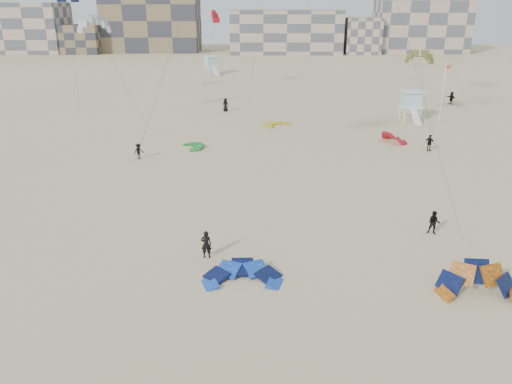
{
  "coord_description": "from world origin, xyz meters",
  "views": [
    {
      "loc": [
        2.43,
        -23.65,
        14.6
      ],
      "look_at": [
        2.21,
        6.0,
        3.18
      ],
      "focal_mm": 35.0,
      "sensor_mm": 36.0,
      "label": 1
    }
  ],
  "objects_px": {
    "lifeguard_tower_near": "(411,105)",
    "kite_ground_orange": "(477,295)",
    "kite_ground_blue": "(243,280)",
    "kitesurfer_main": "(206,244)"
  },
  "relations": [
    {
      "from": "lifeguard_tower_near",
      "to": "kitesurfer_main",
      "type": "bearing_deg",
      "value": -122.85
    },
    {
      "from": "kite_ground_blue",
      "to": "lifeguard_tower_near",
      "type": "height_order",
      "value": "lifeguard_tower_near"
    },
    {
      "from": "kite_ground_orange",
      "to": "kitesurfer_main",
      "type": "xyz_separation_m",
      "value": [
        -14.73,
        4.1,
        0.88
      ]
    },
    {
      "from": "kitesurfer_main",
      "to": "lifeguard_tower_near",
      "type": "height_order",
      "value": "lifeguard_tower_near"
    },
    {
      "from": "kite_ground_blue",
      "to": "kitesurfer_main",
      "type": "xyz_separation_m",
      "value": [
        -2.27,
        2.65,
        0.88
      ]
    },
    {
      "from": "kite_ground_blue",
      "to": "kite_ground_orange",
      "type": "xyz_separation_m",
      "value": [
        12.47,
        -1.44,
        0.0
      ]
    },
    {
      "from": "kitesurfer_main",
      "to": "lifeguard_tower_near",
      "type": "distance_m",
      "value": 43.94
    },
    {
      "from": "kite_ground_orange",
      "to": "lifeguard_tower_near",
      "type": "xyz_separation_m",
      "value": [
        8.07,
        41.64,
        1.88
      ]
    },
    {
      "from": "lifeguard_tower_near",
      "to": "kite_ground_orange",
      "type": "bearing_deg",
      "value": -102.55
    },
    {
      "from": "kite_ground_blue",
      "to": "kite_ground_orange",
      "type": "distance_m",
      "value": 12.55
    }
  ]
}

